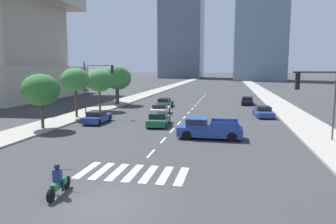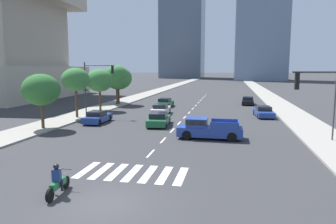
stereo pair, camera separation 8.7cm
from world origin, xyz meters
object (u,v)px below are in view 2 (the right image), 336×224
object	(u,v)px
sedan_blue_0	(264,112)
traffic_signal_far	(95,80)
sedan_black_1	(248,101)
sedan_white_3	(161,110)
street_tree_third	(100,80)
street_tree_fifth	(118,78)
motorcycle_trailing	(58,183)
street_tree_second	(76,80)
street_tree_nearest	(41,90)
street_tree_fourth	(116,75)
pickup_truck	(207,129)
sedan_green_4	(159,119)
sedan_green_2	(165,103)
sedan_blue_5	(97,117)

from	to	relation	value
sedan_blue_0	traffic_signal_far	distance (m)	20.13
sedan_black_1	sedan_white_3	distance (m)	17.33
street_tree_third	street_tree_fifth	xyz separation A→B (m)	(0.00, 7.13, 0.10)
sedan_blue_0	street_tree_fifth	xyz separation A→B (m)	(-21.06, 8.26, 3.61)
street_tree_third	sedan_white_3	bearing A→B (deg)	-10.97
motorcycle_trailing	sedan_white_3	xyz separation A→B (m)	(-0.87, 25.20, 0.02)
sedan_white_3	street_tree_second	xyz separation A→B (m)	(-8.73, -4.89, 3.82)
street_tree_nearest	street_tree_second	world-z (taller)	street_tree_second
motorcycle_trailing	sedan_blue_0	xyz separation A→B (m)	(11.46, 25.76, -0.01)
street_tree_nearest	street_tree_fourth	bearing A→B (deg)	90.00
pickup_truck	sedan_green_4	bearing A→B (deg)	-43.69
pickup_truck	sedan_green_4	world-z (taller)	pickup_truck
sedan_black_1	sedan_green_4	world-z (taller)	sedan_green_4
motorcycle_trailing	sedan_green_2	size ratio (longest dim) A/B	0.51
sedan_black_1	street_tree_nearest	distance (m)	31.94
sedan_blue_0	sedan_black_1	xyz separation A→B (m)	(-1.16, 12.68, -0.01)
motorcycle_trailing	street_tree_third	xyz separation A→B (m)	(-9.60, 26.89, 3.50)
sedan_green_2	street_tree_third	bearing A→B (deg)	129.85
pickup_truck	sedan_blue_5	bearing A→B (deg)	-23.35
sedan_blue_0	pickup_truck	bearing A→B (deg)	-28.85
pickup_truck	sedan_white_3	distance (m)	13.93
sedan_green_2	sedan_blue_5	distance (m)	15.38
sedan_white_3	street_tree_second	distance (m)	10.72
street_tree_fifth	sedan_black_1	bearing A→B (deg)	12.52
sedan_green_4	traffic_signal_far	size ratio (longest dim) A/B	0.75
motorcycle_trailing	street_tree_fifth	xyz separation A→B (m)	(-9.60, 34.02, 3.60)
sedan_black_1	sedan_green_4	distance (m)	22.77
sedan_blue_5	traffic_signal_far	size ratio (longest dim) A/B	0.68
sedan_blue_5	sedan_green_4	bearing A→B (deg)	-92.14
sedan_white_3	pickup_truck	bearing A→B (deg)	-153.54
sedan_blue_0	street_tree_fifth	bearing A→B (deg)	-116.17
sedan_green_4	street_tree_second	xyz separation A→B (m)	(-10.17, 2.46, 3.83)
sedan_black_1	pickup_truck	bearing A→B (deg)	-7.19
sedan_blue_0	street_tree_nearest	world-z (taller)	street_tree_nearest
sedan_green_2	street_tree_fourth	size ratio (longest dim) A/B	0.71
motorcycle_trailing	sedan_blue_5	size ratio (longest dim) A/B	0.52
sedan_green_4	sedan_blue_5	bearing A→B (deg)	84.19
sedan_blue_0	motorcycle_trailing	bearing A→B (deg)	-28.73
sedan_black_1	street_tree_fifth	distance (m)	20.71
sedan_green_2	traffic_signal_far	world-z (taller)	traffic_signal_far
sedan_green_2	street_tree_nearest	bearing A→B (deg)	160.22
motorcycle_trailing	traffic_signal_far	size ratio (longest dim) A/B	0.35
sedan_green_4	sedan_blue_0	bearing A→B (deg)	-58.20
street_tree_second	sedan_white_3	bearing A→B (deg)	29.24
sedan_green_2	street_tree_nearest	xyz separation A→B (m)	(-7.67, -19.18, 3.14)
pickup_truck	sedan_green_2	bearing A→B (deg)	-68.90
motorcycle_trailing	street_tree_second	distance (m)	22.79
sedan_blue_0	sedan_black_1	distance (m)	12.73
street_tree_third	sedan_green_2	bearing A→B (deg)	37.83
sedan_black_1	street_tree_third	world-z (taller)	street_tree_third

